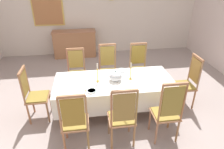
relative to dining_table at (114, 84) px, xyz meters
name	(u,v)px	position (x,y,z in m)	size (l,w,h in m)	color
ground	(114,111)	(0.00, -0.02, -0.69)	(6.83, 7.05, 0.04)	gray
back_wall	(98,7)	(0.00, 3.55, 0.93)	(6.83, 0.08, 3.20)	beige
dining_table	(114,84)	(0.00, 0.00, 0.00)	(2.35, 1.01, 0.74)	#A37146
tablecloth	(114,86)	(0.00, 0.00, -0.05)	(2.37, 1.03, 0.45)	white
chair_south_a	(75,121)	(-0.77, -0.91, -0.08)	(0.44, 0.42, 1.15)	#A56040
chair_north_a	(77,71)	(-0.77, 0.91, -0.10)	(0.44, 0.42, 1.09)	olive
chair_south_b	(122,116)	(-0.01, -0.92, -0.08)	(0.44, 0.42, 1.17)	#99704C
chair_north_b	(108,68)	(-0.01, 0.91, -0.08)	(0.44, 0.42, 1.16)	olive
chair_south_c	(167,111)	(0.76, -0.92, -0.06)	(0.44, 0.42, 1.22)	#A46B4D
chair_north_c	(139,66)	(0.76, 0.91, -0.08)	(0.44, 0.42, 1.14)	#9C6C49
chair_head_west	(34,94)	(-1.58, 0.00, -0.09)	(0.42, 0.44, 1.11)	#A26F4C
chair_head_east	(187,81)	(1.58, 0.00, -0.08)	(0.42, 0.44, 1.16)	#9F6A3E
soup_tureen	(116,76)	(0.03, 0.00, 0.18)	(0.27, 0.27, 0.21)	white
candlestick_west	(98,74)	(-0.33, 0.00, 0.24)	(0.07, 0.07, 0.39)	gold
candlestick_east	(131,73)	(0.33, 0.00, 0.22)	(0.07, 0.07, 0.36)	gold
bowl_near_left	(92,91)	(-0.47, -0.35, 0.09)	(0.18, 0.18, 0.03)	white
bowl_near_right	(122,70)	(0.23, 0.38, 0.10)	(0.19, 0.19, 0.04)	white
spoon_primary	(85,91)	(-0.58, -0.33, 0.08)	(0.04, 0.18, 0.01)	gold
spoon_secondary	(127,70)	(0.35, 0.41, 0.08)	(0.05, 0.18, 0.01)	gold
sideboard	(75,44)	(-0.87, 3.23, -0.22)	(1.44, 0.48, 0.90)	#9D6946
framed_painting	(47,4)	(-1.65, 3.48, 1.06)	(0.99, 0.05, 1.37)	#D1B251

